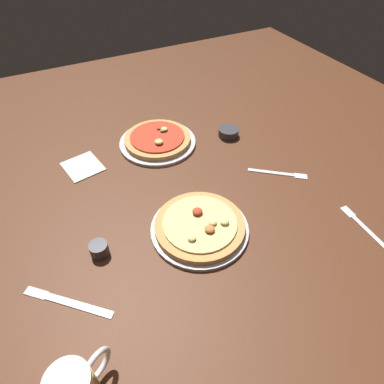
{
  "coord_description": "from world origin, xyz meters",
  "views": [
    {
      "loc": [
        -0.34,
        -0.68,
        0.76
      ],
      "look_at": [
        0.0,
        0.0,
        0.02
      ],
      "focal_mm": 31.07,
      "sensor_mm": 36.0,
      "label": 1
    }
  ],
  "objects_px": {
    "fork_spare": "(279,173)",
    "fork_left": "(368,230)",
    "knife_right": "(67,302)",
    "napkin_folded": "(83,166)",
    "pizza_plate_near": "(200,226)",
    "pizza_plate_far": "(158,140)",
    "ramekin_sauce": "(228,132)",
    "ramekin_butter": "(99,249)"
  },
  "relations": [
    {
      "from": "pizza_plate_near",
      "to": "knife_right",
      "type": "height_order",
      "value": "pizza_plate_near"
    },
    {
      "from": "napkin_folded",
      "to": "fork_spare",
      "type": "bearing_deg",
      "value": -29.94
    },
    {
      "from": "fork_left",
      "to": "ramekin_sauce",
      "type": "bearing_deg",
      "value": 100.5
    },
    {
      "from": "fork_spare",
      "to": "fork_left",
      "type": "bearing_deg",
      "value": -77.17
    },
    {
      "from": "fork_left",
      "to": "fork_spare",
      "type": "height_order",
      "value": "same"
    },
    {
      "from": "napkin_folded",
      "to": "pizza_plate_near",
      "type": "bearing_deg",
      "value": -61.96
    },
    {
      "from": "pizza_plate_far",
      "to": "fork_left",
      "type": "xyz_separation_m",
      "value": [
        0.38,
        -0.68,
        -0.01
      ]
    },
    {
      "from": "pizza_plate_near",
      "to": "fork_left",
      "type": "relative_size",
      "value": 1.3
    },
    {
      "from": "pizza_plate_far",
      "to": "knife_right",
      "type": "distance_m",
      "value": 0.68
    },
    {
      "from": "pizza_plate_far",
      "to": "napkin_folded",
      "type": "distance_m",
      "value": 0.29
    },
    {
      "from": "knife_right",
      "to": "fork_left",
      "type": "bearing_deg",
      "value": -11.65
    },
    {
      "from": "pizza_plate_near",
      "to": "fork_spare",
      "type": "xyz_separation_m",
      "value": [
        0.36,
        0.1,
        -0.01
      ]
    },
    {
      "from": "knife_right",
      "to": "fork_spare",
      "type": "relative_size",
      "value": 1.09
    },
    {
      "from": "ramekin_butter",
      "to": "napkin_folded",
      "type": "distance_m",
      "value": 0.4
    },
    {
      "from": "ramekin_sauce",
      "to": "fork_left",
      "type": "bearing_deg",
      "value": -79.5
    },
    {
      "from": "napkin_folded",
      "to": "knife_right",
      "type": "distance_m",
      "value": 0.52
    },
    {
      "from": "ramekin_sauce",
      "to": "fork_spare",
      "type": "bearing_deg",
      "value": -82.26
    },
    {
      "from": "pizza_plate_near",
      "to": "ramekin_butter",
      "type": "xyz_separation_m",
      "value": [
        -0.28,
        0.05,
        0.0
      ]
    },
    {
      "from": "ramekin_butter",
      "to": "napkin_folded",
      "type": "xyz_separation_m",
      "value": [
        0.05,
        0.39,
        -0.02
      ]
    },
    {
      "from": "ramekin_butter",
      "to": "fork_spare",
      "type": "relative_size",
      "value": 0.3
    },
    {
      "from": "napkin_folded",
      "to": "knife_right",
      "type": "height_order",
      "value": "napkin_folded"
    },
    {
      "from": "napkin_folded",
      "to": "fork_spare",
      "type": "relative_size",
      "value": 0.76
    },
    {
      "from": "ramekin_sauce",
      "to": "fork_spare",
      "type": "height_order",
      "value": "ramekin_sauce"
    },
    {
      "from": "ramekin_butter",
      "to": "fork_spare",
      "type": "distance_m",
      "value": 0.65
    },
    {
      "from": "ramekin_butter",
      "to": "fork_left",
      "type": "xyz_separation_m",
      "value": [
        0.72,
        -0.28,
        -0.02
      ]
    },
    {
      "from": "fork_left",
      "to": "napkin_folded",
      "type": "bearing_deg",
      "value": 135.2
    },
    {
      "from": "ramekin_sauce",
      "to": "napkin_folded",
      "type": "xyz_separation_m",
      "value": [
        -0.56,
        0.07,
        -0.01
      ]
    },
    {
      "from": "pizza_plate_far",
      "to": "fork_spare",
      "type": "bearing_deg",
      "value": -49.0
    },
    {
      "from": "pizza_plate_far",
      "to": "ramekin_sauce",
      "type": "height_order",
      "value": "pizza_plate_far"
    },
    {
      "from": "pizza_plate_far",
      "to": "knife_right",
      "type": "xyz_separation_m",
      "value": [
        -0.45,
        -0.51,
        -0.01
      ]
    },
    {
      "from": "ramekin_butter",
      "to": "knife_right",
      "type": "xyz_separation_m",
      "value": [
        -0.11,
        -0.1,
        -0.02
      ]
    },
    {
      "from": "fork_left",
      "to": "knife_right",
      "type": "bearing_deg",
      "value": 168.35
    },
    {
      "from": "pizza_plate_near",
      "to": "fork_left",
      "type": "bearing_deg",
      "value": -27.25
    },
    {
      "from": "pizza_plate_near",
      "to": "pizza_plate_far",
      "type": "relative_size",
      "value": 0.98
    },
    {
      "from": "pizza_plate_far",
      "to": "napkin_folded",
      "type": "bearing_deg",
      "value": -178.37
    },
    {
      "from": "fork_left",
      "to": "fork_spare",
      "type": "bearing_deg",
      "value": 102.83
    },
    {
      "from": "napkin_folded",
      "to": "knife_right",
      "type": "xyz_separation_m",
      "value": [
        -0.16,
        -0.5,
        -0.0
      ]
    },
    {
      "from": "pizza_plate_far",
      "to": "fork_left",
      "type": "bearing_deg",
      "value": -60.62
    },
    {
      "from": "pizza_plate_near",
      "to": "napkin_folded",
      "type": "bearing_deg",
      "value": 118.04
    },
    {
      "from": "napkin_folded",
      "to": "fork_left",
      "type": "relative_size",
      "value": 0.6
    },
    {
      "from": "ramekin_butter",
      "to": "fork_left",
      "type": "bearing_deg",
      "value": -20.95
    },
    {
      "from": "pizza_plate_near",
      "to": "napkin_folded",
      "type": "height_order",
      "value": "pizza_plate_near"
    }
  ]
}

